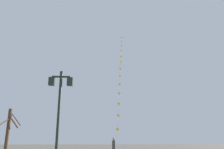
# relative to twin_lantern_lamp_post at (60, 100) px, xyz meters

# --- Properties ---
(twin_lantern_lamp_post) EXTENTS (1.19, 0.28, 4.86)m
(twin_lantern_lamp_post) POSITION_rel_twin_lantern_lamp_post_xyz_m (0.00, 0.00, 0.00)
(twin_lantern_lamp_post) COLOR #1E2D23
(twin_lantern_lamp_post) RESTS_ON ground_plane
(kite_train) EXTENTS (2.80, 17.58, 19.65)m
(kite_train) POSITION_rel_twin_lantern_lamp_post_xyz_m (4.81, 17.42, 6.74)
(kite_train) COLOR brown
(kite_train) RESTS_ON ground_plane
(kite_flyer) EXTENTS (0.30, 0.62, 1.71)m
(kite_flyer) POSITION_rel_twin_lantern_lamp_post_xyz_m (3.18, 7.02, -2.45)
(kite_flyer) COLOR brown
(kite_flyer) RESTS_ON ground_plane
(bare_tree) EXTENTS (1.12, 1.86, 3.76)m
(bare_tree) POSITION_rel_twin_lantern_lamp_post_xyz_m (-4.64, 6.36, -1.34)
(bare_tree) COLOR #4C3826
(bare_tree) RESTS_ON ground_plane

